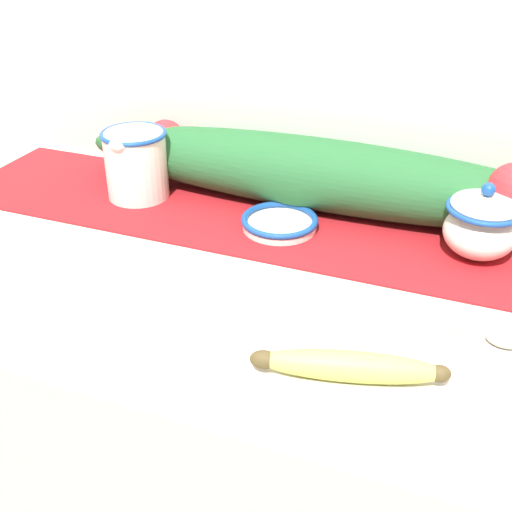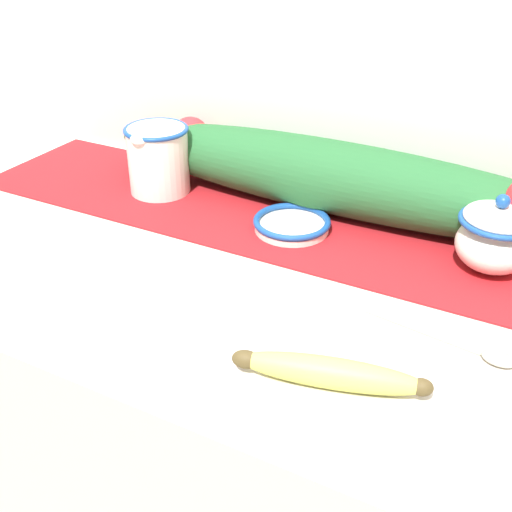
# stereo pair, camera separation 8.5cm
# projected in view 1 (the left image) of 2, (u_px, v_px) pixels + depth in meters

# --- Properties ---
(countertop) EXTENTS (1.36, 0.60, 0.90)m
(countertop) POSITION_uv_depth(u_px,v_px,m) (270.00, 491.00, 1.13)
(countertop) COLOR beige
(countertop) RESTS_ON ground_plane
(back_wall) EXTENTS (2.16, 0.04, 2.40)m
(back_wall) POSITION_uv_depth(u_px,v_px,m) (345.00, 13.00, 1.01)
(back_wall) COLOR silver
(back_wall) RESTS_ON ground_plane
(table_runner) EXTENTS (1.25, 0.26, 0.00)m
(table_runner) POSITION_uv_depth(u_px,v_px,m) (307.00, 226.00, 1.03)
(table_runner) COLOR #A8191E
(table_runner) RESTS_ON countertop
(cream_pitcher) EXTENTS (0.11, 0.13, 0.12)m
(cream_pitcher) POSITION_uv_depth(u_px,v_px,m) (137.00, 162.00, 1.10)
(cream_pitcher) COLOR white
(cream_pitcher) RESTS_ON countertop
(sugar_bowl) EXTENTS (0.11, 0.11, 0.12)m
(sugar_bowl) POSITION_uv_depth(u_px,v_px,m) (482.00, 224.00, 0.92)
(sugar_bowl) COLOR white
(sugar_bowl) RESTS_ON countertop
(small_dish) EXTENTS (0.12, 0.12, 0.02)m
(small_dish) POSITION_uv_depth(u_px,v_px,m) (280.00, 222.00, 1.02)
(small_dish) COLOR white
(small_dish) RESTS_ON countertop
(banana) EXTENTS (0.22, 0.09, 0.04)m
(banana) POSITION_uv_depth(u_px,v_px,m) (349.00, 366.00, 0.71)
(banana) COLOR #CCD156
(banana) RESTS_ON countertop
(spoon) EXTENTS (0.19, 0.04, 0.01)m
(spoon) POSITION_uv_depth(u_px,v_px,m) (492.00, 338.00, 0.78)
(spoon) COLOR #A89E89
(spoon) RESTS_ON countertop
(poinsettia_garland) EXTENTS (0.88, 0.13, 0.13)m
(poinsettia_garland) POSITION_uv_depth(u_px,v_px,m) (323.00, 174.00, 1.06)
(poinsettia_garland) COLOR #235B2D
(poinsettia_garland) RESTS_ON countertop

